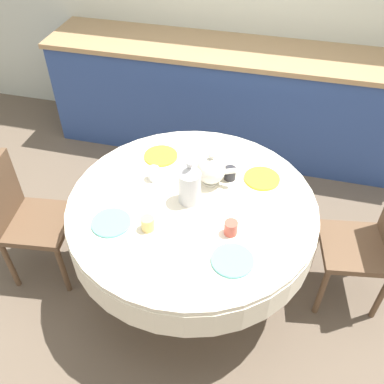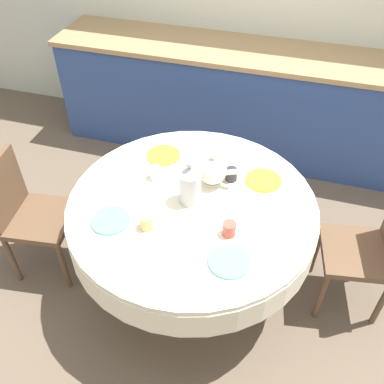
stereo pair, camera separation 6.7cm
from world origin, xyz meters
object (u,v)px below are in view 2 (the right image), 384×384
at_px(teapot, 212,170).
at_px(chair_right, 28,211).
at_px(chair_left, 371,247).
at_px(coffee_carafe, 190,184).

bearing_deg(teapot, chair_right, -163.47).
height_order(chair_left, teapot, teapot).
xyz_separation_m(coffee_carafe, teapot, (0.08, 0.18, -0.02)).
relative_size(chair_right, coffee_carafe, 3.11).
distance_m(chair_left, coffee_carafe, 1.13).
bearing_deg(chair_right, teapot, 99.13).
relative_size(chair_left, teapot, 3.74).
bearing_deg(coffee_carafe, teapot, 64.79).
relative_size(chair_left, coffee_carafe, 3.11).
bearing_deg(chair_right, coffee_carafe, 90.96).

